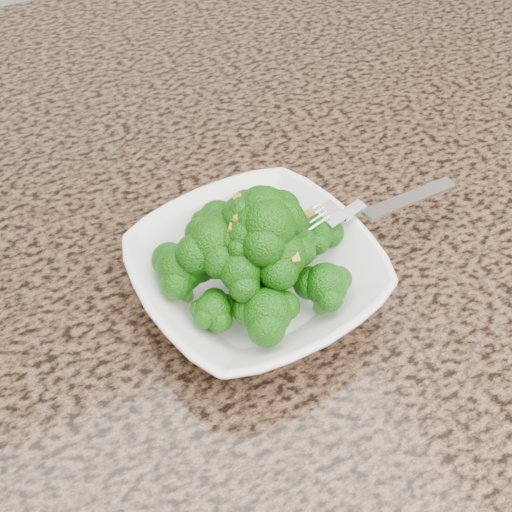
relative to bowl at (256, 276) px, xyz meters
name	(u,v)px	position (x,y,z in m)	size (l,w,h in m)	color
cabinet	(217,435)	(-0.01, 0.11, -0.49)	(1.55, 0.95, 0.87)	#332315
granite_counter	(197,230)	(-0.01, 0.11, -0.04)	(1.64, 1.04, 0.03)	brown
bowl	(256,276)	(0.00, 0.00, 0.00)	(0.20, 0.20, 0.05)	white
broccoli_pile	(256,226)	(0.00, 0.00, 0.06)	(0.18, 0.18, 0.07)	#16600B
garlic_topping	(256,190)	(0.00, 0.00, 0.10)	(0.11, 0.11, 0.01)	#BA8E2D
fork	(357,209)	(0.10, 0.01, 0.03)	(0.20, 0.03, 0.01)	silver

